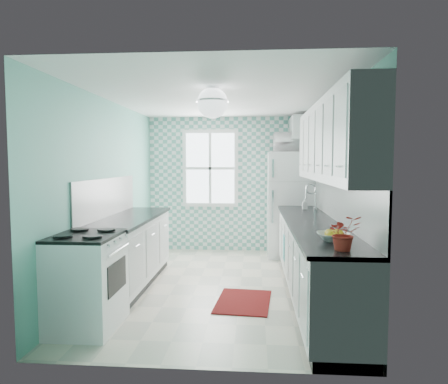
# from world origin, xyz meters

# --- Properties ---
(floor) EXTENTS (3.00, 4.40, 0.02)m
(floor) POSITION_xyz_m (0.00, 0.00, -0.01)
(floor) COLOR beige
(floor) RESTS_ON ground
(ceiling) EXTENTS (3.00, 4.40, 0.02)m
(ceiling) POSITION_xyz_m (0.00, 0.00, 2.51)
(ceiling) COLOR white
(ceiling) RESTS_ON wall_back
(wall_back) EXTENTS (3.00, 0.02, 2.50)m
(wall_back) POSITION_xyz_m (0.00, 2.21, 1.25)
(wall_back) COLOR #69B9A7
(wall_back) RESTS_ON floor
(wall_front) EXTENTS (3.00, 0.02, 2.50)m
(wall_front) POSITION_xyz_m (0.00, -2.21, 1.25)
(wall_front) COLOR #69B9A7
(wall_front) RESTS_ON floor
(wall_left) EXTENTS (0.02, 4.40, 2.50)m
(wall_left) POSITION_xyz_m (-1.51, 0.00, 1.25)
(wall_left) COLOR #69B9A7
(wall_left) RESTS_ON floor
(wall_right) EXTENTS (0.02, 4.40, 2.50)m
(wall_right) POSITION_xyz_m (1.51, 0.00, 1.25)
(wall_right) COLOR #69B9A7
(wall_right) RESTS_ON floor
(accent_wall) EXTENTS (3.00, 0.01, 2.50)m
(accent_wall) POSITION_xyz_m (0.00, 2.19, 1.25)
(accent_wall) COLOR #5CA295
(accent_wall) RESTS_ON wall_back
(window) EXTENTS (1.04, 0.05, 1.44)m
(window) POSITION_xyz_m (-0.35, 2.16, 1.55)
(window) COLOR white
(window) RESTS_ON wall_back
(backsplash_right) EXTENTS (0.02, 3.60, 0.51)m
(backsplash_right) POSITION_xyz_m (1.49, -0.40, 1.20)
(backsplash_right) COLOR white
(backsplash_right) RESTS_ON wall_right
(backsplash_left) EXTENTS (0.02, 2.15, 0.51)m
(backsplash_left) POSITION_xyz_m (-1.49, -0.07, 1.20)
(backsplash_left) COLOR white
(backsplash_left) RESTS_ON wall_left
(upper_cabinets_right) EXTENTS (0.33, 3.20, 0.90)m
(upper_cabinets_right) POSITION_xyz_m (1.33, -0.60, 1.90)
(upper_cabinets_right) COLOR silver
(upper_cabinets_right) RESTS_ON wall_right
(upper_cabinet_fridge) EXTENTS (0.40, 0.74, 0.40)m
(upper_cabinet_fridge) POSITION_xyz_m (1.30, 1.83, 2.25)
(upper_cabinet_fridge) COLOR silver
(upper_cabinet_fridge) RESTS_ON wall_right
(ceiling_light) EXTENTS (0.34, 0.34, 0.35)m
(ceiling_light) POSITION_xyz_m (0.00, -0.80, 2.32)
(ceiling_light) COLOR silver
(ceiling_light) RESTS_ON ceiling
(base_cabinets_right) EXTENTS (0.60, 3.60, 0.90)m
(base_cabinets_right) POSITION_xyz_m (1.20, -0.40, 0.45)
(base_cabinets_right) COLOR white
(base_cabinets_right) RESTS_ON floor
(countertop_right) EXTENTS (0.63, 3.60, 0.04)m
(countertop_right) POSITION_xyz_m (1.19, -0.40, 0.92)
(countertop_right) COLOR black
(countertop_right) RESTS_ON base_cabinets_right
(base_cabinets_left) EXTENTS (0.60, 2.15, 0.90)m
(base_cabinets_left) POSITION_xyz_m (-1.20, -0.07, 0.45)
(base_cabinets_left) COLOR white
(base_cabinets_left) RESTS_ON floor
(countertop_left) EXTENTS (0.63, 2.15, 0.04)m
(countertop_left) POSITION_xyz_m (-1.19, -0.07, 0.92)
(countertop_left) COLOR black
(countertop_left) RESTS_ON base_cabinets_left
(fridge) EXTENTS (0.80, 0.79, 1.84)m
(fridge) POSITION_xyz_m (1.11, 1.83, 0.92)
(fridge) COLOR white
(fridge) RESTS_ON floor
(stove) EXTENTS (0.62, 0.78, 0.94)m
(stove) POSITION_xyz_m (-1.20, -1.46, 0.49)
(stove) COLOR silver
(stove) RESTS_ON floor
(sink) EXTENTS (0.51, 0.43, 0.53)m
(sink) POSITION_xyz_m (1.20, 0.74, 0.93)
(sink) COLOR silver
(sink) RESTS_ON countertop_right
(rug) EXTENTS (0.70, 0.94, 0.01)m
(rug) POSITION_xyz_m (0.35, -0.62, 0.01)
(rug) COLOR maroon
(rug) RESTS_ON floor
(dish_towel) EXTENTS (0.08, 0.22, 0.34)m
(dish_towel) POSITION_xyz_m (0.89, 0.25, 0.48)
(dish_towel) COLOR #52B69C
(dish_towel) RESTS_ON base_cabinets_right
(fruit_bowl) EXTENTS (0.31, 0.31, 0.08)m
(fruit_bowl) POSITION_xyz_m (1.20, -1.57, 0.98)
(fruit_bowl) COLOR white
(fruit_bowl) RESTS_ON countertop_right
(potted_plant) EXTENTS (0.30, 0.27, 0.29)m
(potted_plant) POSITION_xyz_m (1.20, -1.97, 1.09)
(potted_plant) COLOR #A6112E
(potted_plant) RESTS_ON countertop_right
(soap_bottle) EXTENTS (0.08, 0.08, 0.17)m
(soap_bottle) POSITION_xyz_m (1.25, 0.93, 1.02)
(soap_bottle) COLOR #A6BDCE
(soap_bottle) RESTS_ON countertop_right
(microwave) EXTENTS (0.62, 0.43, 0.33)m
(microwave) POSITION_xyz_m (1.11, 1.83, 2.01)
(microwave) COLOR white
(microwave) RESTS_ON fridge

